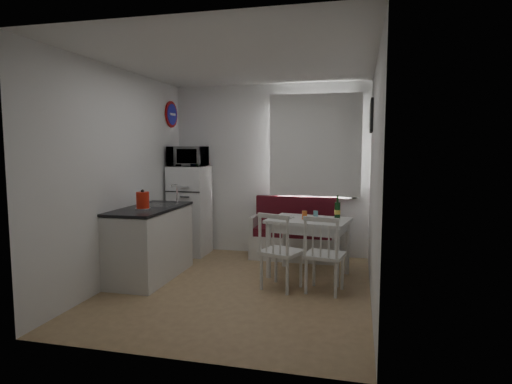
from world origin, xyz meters
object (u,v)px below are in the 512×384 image
(chair_right, at_px, (324,246))
(microwave, at_px, (188,156))
(kitchen_counter, at_px, (151,242))
(chair_left, at_px, (280,243))
(fridge, at_px, (190,210))
(dining_table, at_px, (309,225))
(bench, at_px, (294,238))
(kettle, at_px, (143,200))
(wine_bottle, at_px, (337,207))

(chair_right, height_order, microwave, microwave)
(kitchen_counter, xyz_separation_m, chair_right, (2.19, -0.13, 0.10))
(kitchen_counter, relative_size, chair_left, 2.45)
(chair_right, bearing_deg, fridge, 157.89)
(dining_table, xyz_separation_m, microwave, (-1.92, 0.67, 0.85))
(bench, xyz_separation_m, kettle, (-1.58, -1.62, 0.72))
(kitchen_counter, bearing_deg, chair_left, -4.55)
(dining_table, bearing_deg, kitchen_counter, -154.20)
(microwave, xyz_separation_m, kettle, (0.03, -1.46, -0.49))
(bench, xyz_separation_m, fridge, (-1.61, -0.11, 0.38))
(dining_table, height_order, wine_bottle, wine_bottle)
(fridge, height_order, kettle, fridge)
(dining_table, distance_m, microwave, 2.20)
(bench, xyz_separation_m, chair_right, (0.56, -1.49, 0.25))
(microwave, height_order, kettle, microwave)
(chair_right, relative_size, wine_bottle, 1.62)
(fridge, bearing_deg, dining_table, -20.48)
(bench, relative_size, fridge, 0.94)
(microwave, bearing_deg, chair_left, -38.57)
(kitchen_counter, relative_size, wine_bottle, 4.42)
(bench, relative_size, microwave, 2.34)
(kitchen_counter, relative_size, chair_right, 2.73)
(dining_table, bearing_deg, bench, 120.96)
(bench, bearing_deg, kettle, -134.19)
(bench, bearing_deg, dining_table, -69.55)
(kettle, bearing_deg, dining_table, 22.95)
(microwave, bearing_deg, kettle, -88.83)
(fridge, bearing_deg, kitchen_counter, -90.90)
(fridge, bearing_deg, bench, 3.90)
(chair_right, xyz_separation_m, wine_bottle, (0.10, 0.76, 0.34))
(dining_table, xyz_separation_m, wine_bottle, (0.35, 0.10, 0.23))
(chair_right, height_order, kettle, kettle)
(kitchen_counter, height_order, bench, kitchen_counter)
(dining_table, height_order, fridge, fridge)
(microwave, bearing_deg, kitchen_counter, -90.94)
(bench, height_order, chair_right, bench)
(bench, relative_size, dining_table, 1.16)
(kitchen_counter, bearing_deg, bench, 39.75)
(microwave, relative_size, wine_bottle, 1.83)
(kitchen_counter, bearing_deg, kettle, -79.58)
(bench, xyz_separation_m, wine_bottle, (0.66, -0.72, 0.59))
(dining_table, bearing_deg, microwave, 171.36)
(chair_left, height_order, wine_bottle, wine_bottle)
(fridge, distance_m, microwave, 0.83)
(bench, height_order, kettle, kettle)
(fridge, relative_size, kettle, 5.63)
(chair_right, relative_size, microwave, 0.89)
(chair_right, bearing_deg, kettle, -166.00)
(bench, bearing_deg, chair_left, -87.78)
(fridge, bearing_deg, kettle, -88.86)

